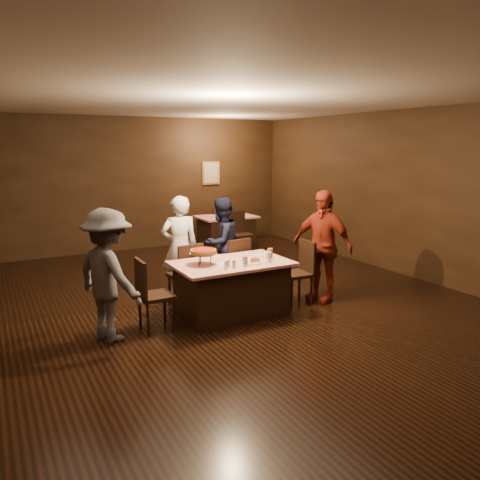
% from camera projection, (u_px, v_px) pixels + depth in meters
% --- Properties ---
extents(room, '(10.00, 10.04, 3.02)m').
position_uv_depth(room, '(220.00, 163.00, 6.06)').
color(room, black).
rests_on(room, ground).
extents(main_table, '(1.60, 1.00, 0.77)m').
position_uv_depth(main_table, '(232.00, 289.00, 6.55)').
color(main_table, '#A4110A').
rests_on(main_table, ground).
extents(back_table, '(1.30, 0.90, 0.77)m').
position_uv_depth(back_table, '(226.00, 233.00, 10.81)').
color(back_table, red).
rests_on(back_table, ground).
extents(chair_far_left, '(0.48, 0.48, 0.95)m').
position_uv_depth(chair_far_left, '(185.00, 274.00, 6.99)').
color(chair_far_left, black).
rests_on(chair_far_left, ground).
extents(chair_far_right, '(0.47, 0.47, 0.95)m').
position_uv_depth(chair_far_right, '(232.00, 267.00, 7.37)').
color(chair_far_right, black).
rests_on(chair_far_right, ground).
extents(chair_end_left, '(0.42, 0.42, 0.95)m').
position_uv_depth(chair_end_left, '(156.00, 294.00, 6.02)').
color(chair_end_left, black).
rests_on(chair_end_left, ground).
extents(chair_end_right, '(0.45, 0.45, 0.95)m').
position_uv_depth(chair_end_right, '(296.00, 272.00, 7.05)').
color(chair_end_right, black).
rests_on(chair_end_right, ground).
extents(chair_back_near, '(0.43, 0.43, 0.95)m').
position_uv_depth(chair_back_near, '(241.00, 234.00, 10.19)').
color(chair_back_near, black).
rests_on(chair_back_near, ground).
extents(chair_back_far, '(0.50, 0.50, 0.95)m').
position_uv_depth(chair_back_far, '(215.00, 225.00, 11.31)').
color(chair_back_far, black).
rests_on(chair_back_far, ground).
extents(diner_white_jacket, '(0.63, 0.45, 1.60)m').
position_uv_depth(diner_white_jacket, '(180.00, 247.00, 7.31)').
color(diner_white_jacket, white).
rests_on(diner_white_jacket, ground).
extents(diner_navy_hoodie, '(0.91, 0.82, 1.52)m').
position_uv_depth(diner_navy_hoodie, '(221.00, 243.00, 7.83)').
color(diner_navy_hoodie, '#171A32').
rests_on(diner_navy_hoodie, ground).
extents(diner_grey_knit, '(0.97, 1.21, 1.63)m').
position_uv_depth(diner_grey_knit, '(109.00, 275.00, 5.65)').
color(diner_grey_knit, '#4E4D51').
rests_on(diner_grey_knit, ground).
extents(diner_red_shirt, '(0.76, 1.09, 1.71)m').
position_uv_depth(diner_red_shirt, '(322.00, 246.00, 7.12)').
color(diner_red_shirt, maroon).
rests_on(diner_red_shirt, ground).
extents(pizza_stand, '(0.38, 0.38, 0.22)m').
position_uv_depth(pizza_stand, '(203.00, 252.00, 6.30)').
color(pizza_stand, black).
rests_on(pizza_stand, main_table).
extents(plate_with_slice, '(0.25, 0.25, 0.06)m').
position_uv_depth(plate_with_slice, '(254.00, 261.00, 6.43)').
color(plate_with_slice, white).
rests_on(plate_with_slice, main_table).
extents(plate_empty, '(0.25, 0.25, 0.01)m').
position_uv_depth(plate_empty, '(260.00, 255.00, 6.86)').
color(plate_empty, white).
rests_on(plate_empty, main_table).
extents(glass_front_left, '(0.08, 0.08, 0.14)m').
position_uv_depth(glass_front_left, '(245.00, 261.00, 6.23)').
color(glass_front_left, silver).
rests_on(glass_front_left, main_table).
extents(glass_front_right, '(0.08, 0.08, 0.14)m').
position_uv_depth(glass_front_right, '(269.00, 257.00, 6.46)').
color(glass_front_right, silver).
rests_on(glass_front_right, main_table).
extents(glass_amber, '(0.08, 0.08, 0.14)m').
position_uv_depth(glass_amber, '(270.00, 253.00, 6.70)').
color(glass_amber, '#BF7F26').
rests_on(glass_amber, main_table).
extents(condiments, '(0.17, 0.10, 0.09)m').
position_uv_depth(condiments, '(229.00, 265.00, 6.14)').
color(condiments, silver).
rests_on(condiments, main_table).
extents(napkin_center, '(0.19, 0.19, 0.01)m').
position_uv_depth(napkin_center, '(250.00, 259.00, 6.62)').
color(napkin_center, white).
rests_on(napkin_center, main_table).
extents(napkin_left, '(0.21, 0.21, 0.01)m').
position_uv_depth(napkin_left, '(223.00, 264.00, 6.36)').
color(napkin_left, white).
rests_on(napkin_left, main_table).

